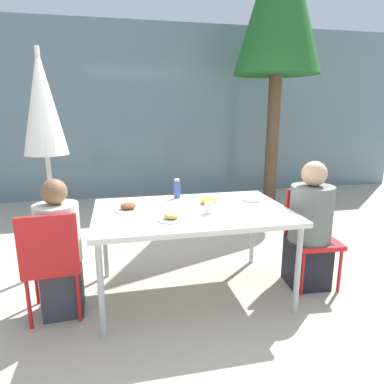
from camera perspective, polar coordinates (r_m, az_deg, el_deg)
The scene contains 14 objects.
ground_plane at distance 3.12m, azimuth 0.00°, elevation -16.35°, with size 24.00×24.00×0.00m, color #B2A893.
building_facade at distance 6.32m, azimuth -7.27°, elevation 13.01°, with size 10.00×0.20×3.00m.
dining_table at distance 2.83m, azimuth 0.00°, elevation -3.92°, with size 1.59×1.04×0.75m.
chair_left at distance 2.76m, azimuth -22.35°, elevation -10.15°, with size 0.42×0.42×0.85m.
person_left at distance 2.82m, azimuth -21.17°, elevation -9.34°, with size 0.32×0.32×1.07m.
chair_right at distance 3.30m, azimuth 19.11°, elevation -5.95°, with size 0.43×0.43×0.85m.
person_right at distance 3.20m, azimuth 19.00°, elevation -5.93°, with size 0.37×0.37×1.13m.
closed_umbrella at distance 3.44m, azimuth -23.59°, elevation 12.22°, with size 0.39×0.39×2.09m.
plate_0 at distance 2.55m, azimuth -3.48°, elevation -4.26°, with size 0.20×0.20×0.06m.
plate_1 at distance 2.84m, azimuth -10.59°, elevation -2.58°, with size 0.23×0.23×0.06m.
plate_2 at distance 2.95m, azimuth 2.79°, elevation -1.68°, with size 0.27×0.27×0.07m.
bottle at distance 3.17m, azimuth -2.51°, elevation 0.52°, with size 0.06×0.06×0.18m.
drinking_cup at distance 2.71m, azimuth 2.91°, elevation -2.66°, with size 0.08×0.08×0.09m.
salad_bowl at distance 3.15m, azimuth 10.08°, elevation -0.97°, with size 0.18×0.18×0.05m.
Camera 1 is at (-0.58, -2.64, 1.56)m, focal length 32.00 mm.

